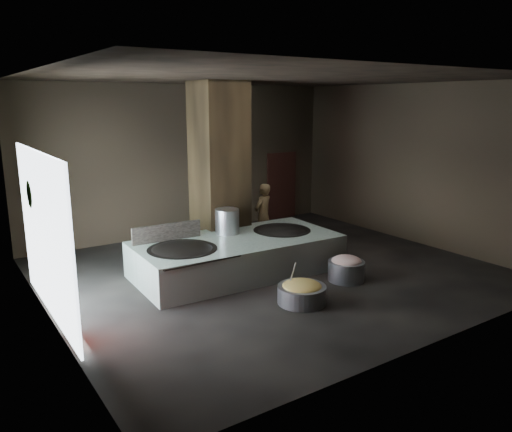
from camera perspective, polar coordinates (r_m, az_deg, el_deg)
floor at (r=12.09m, az=1.71°, el=-6.58°), size 10.00×9.00×0.10m
ceiling at (r=11.41m, az=1.87°, el=15.75°), size 10.00×9.00×0.10m
back_wall at (r=15.43m, az=-8.13°, el=6.35°), size 10.00×0.10×4.50m
front_wall at (r=8.32m, az=20.29°, el=0.04°), size 10.00×0.10×4.50m
left_wall at (r=9.57m, az=-23.69°, el=1.35°), size 0.10×9.00×4.50m
right_wall at (r=15.01m, az=17.77°, el=5.68°), size 0.10×9.00×4.50m
pillar at (r=12.96m, az=-4.21°, el=5.19°), size 1.20×1.20×4.50m
hearth_platform at (r=11.90m, az=-2.13°, el=-4.53°), size 4.88×2.47×0.84m
platform_cap at (r=11.79m, az=-2.15°, el=-2.69°), size 4.70×2.26×0.03m
wok_left at (r=11.10m, az=-8.41°, el=-4.17°), size 1.51×1.51×0.42m
wok_left_rim at (r=11.08m, az=-8.42°, el=-3.82°), size 1.55×1.55×0.05m
wok_right at (r=12.58m, az=2.98°, el=-2.00°), size 1.41×1.41×0.40m
wok_right_rim at (r=12.56m, az=2.98°, el=-1.69°), size 1.44×1.44×0.05m
stock_pot at (r=12.19m, az=-3.32°, el=-0.65°), size 0.58×0.58×0.63m
splash_guard at (r=11.73m, az=-10.14°, el=-1.88°), size 1.67×0.12×0.42m
cook at (r=14.02m, az=0.82°, el=0.14°), size 0.75×0.61×1.77m
veg_basin at (r=10.26m, az=5.25°, el=-8.91°), size 1.15×1.15×0.36m
veg_fill at (r=10.20m, az=5.27°, el=-8.04°), size 0.81×0.81×0.25m
ladle at (r=10.15m, az=4.10°, el=-6.91°), size 0.13×0.39×0.70m
meat_basin at (r=11.62m, az=10.26°, el=-6.17°), size 1.01×1.01×0.46m
meat_fill at (r=11.55m, az=10.31°, el=-5.12°), size 0.69×0.69×0.26m
doorway_near at (r=16.06m, az=-3.98°, el=2.55°), size 1.18×0.08×2.38m
doorway_near_glow at (r=16.31m, az=-3.87°, el=2.54°), size 0.78×0.04×1.84m
doorway_far at (r=17.35m, az=2.92°, el=3.35°), size 1.18×0.08×2.38m
doorway_far_glow at (r=17.64m, az=2.97°, el=3.34°), size 0.76×0.04×1.81m
left_opening at (r=9.91m, az=-22.99°, el=-2.07°), size 0.04×4.20×3.10m
pavilion_sliver at (r=8.93m, az=-20.48°, el=-8.52°), size 0.05×0.90×1.70m
tree_silhouette at (r=10.87m, az=-23.89°, el=2.35°), size 0.28×1.10×1.10m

